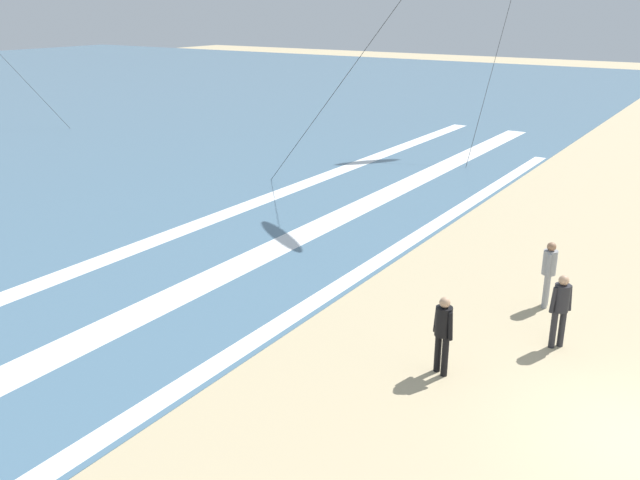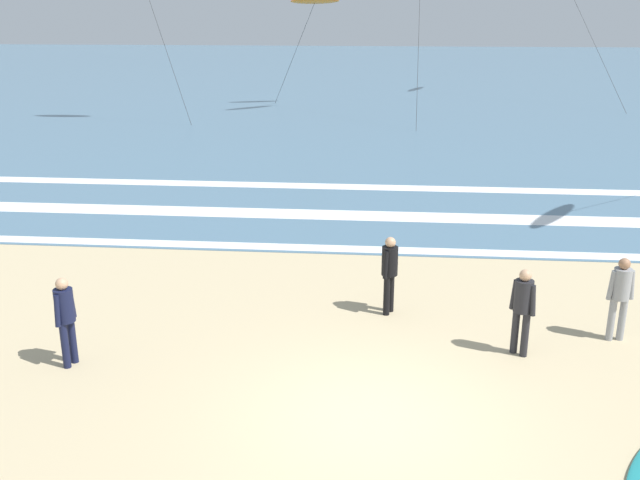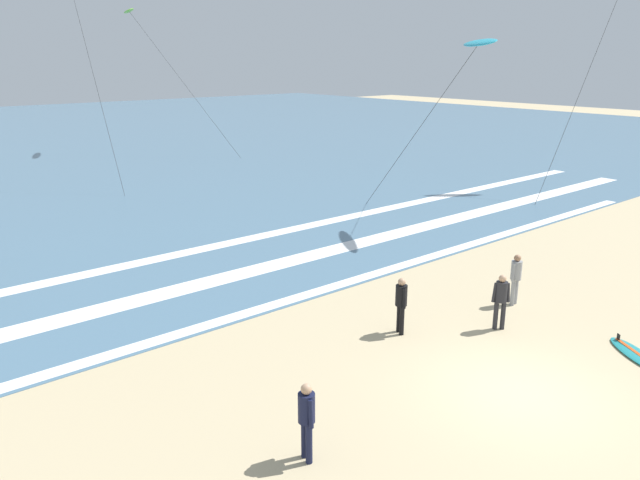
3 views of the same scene
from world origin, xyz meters
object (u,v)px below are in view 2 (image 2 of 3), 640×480
Objects in this scene: surfer_mid_group at (523,304)px; surfer_left_far at (65,314)px; kite_orange_high_right at (315,1)px; surfer_left_near at (621,292)px; surfer_right_near at (390,268)px.

surfer_mid_group is 1.00× the size of surfer_left_far.
surfer_left_far is 30.56m from kite_orange_high_right.
surfer_left_far is at bearing -172.00° from surfer_mid_group.
surfer_right_near is at bearing 168.59° from surfer_left_near.
surfer_left_near is (9.61, 1.83, 0.00)m from surfer_left_far.
kite_orange_high_right is (-4.09, 27.44, 5.04)m from surfer_right_near.
kite_orange_high_right reaches higher than surfer_mid_group.
surfer_right_near is 4.25m from surfer_left_near.
surfer_left_near is at bearing 10.79° from surfer_left_far.
surfer_mid_group is (2.30, -1.58, 0.00)m from surfer_right_near.
kite_orange_high_right is (-8.26, 28.28, 5.04)m from surfer_left_near.
surfer_mid_group and surfer_left_near have the same top height.
surfer_right_near is 1.00× the size of surfer_mid_group.
surfer_right_near is at bearing 26.15° from surfer_left_far.
kite_orange_high_right reaches higher than surfer_left_far.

